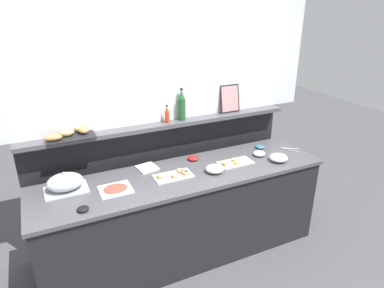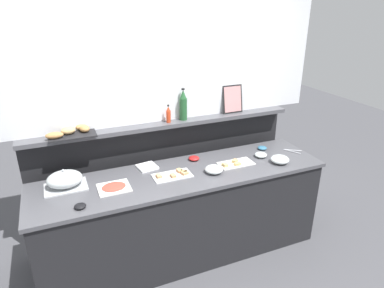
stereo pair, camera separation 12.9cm
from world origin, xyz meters
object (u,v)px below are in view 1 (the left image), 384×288
object	(u,v)px
wine_bottle_green	(182,106)
serving_cloche	(65,183)
serving_tongs	(289,149)
napkin_stack	(147,168)
framed_picture	(230,99)
condiment_bowl_dark	(260,147)
bread_basket	(70,134)
glass_bowl_small	(278,158)
cold_cuts_platter	(116,189)
condiment_bowl_cream	(193,158)
glass_bowl_large	(259,154)
condiment_bowl_teal	(83,209)
sandwich_platter_rear	(174,175)
glass_bowl_medium	(215,169)
hot_sauce_bottle	(167,115)
sandwich_platter_side	(235,163)

from	to	relation	value
wine_bottle_green	serving_cloche	bearing A→B (deg)	-164.61
serving_tongs	napkin_stack	distance (m)	1.49
wine_bottle_green	framed_picture	xyz separation A→B (m)	(0.56, 0.02, 0.00)
condiment_bowl_dark	bread_basket	bearing A→B (deg)	171.64
glass_bowl_small	framed_picture	xyz separation A→B (m)	(-0.18, 0.64, 0.45)
serving_tongs	serving_cloche	bearing A→B (deg)	176.84
cold_cuts_platter	condiment_bowl_cream	bearing A→B (deg)	16.49
wine_bottle_green	glass_bowl_large	bearing A→B (deg)	-34.01
serving_cloche	condiment_bowl_teal	bearing A→B (deg)	-77.83
glass_bowl_large	napkin_stack	bearing A→B (deg)	169.39
condiment_bowl_cream	bread_basket	world-z (taller)	bread_basket
condiment_bowl_dark	serving_cloche	bearing A→B (deg)	-178.82
sandwich_platter_rear	serving_cloche	distance (m)	0.91
condiment_bowl_cream	serving_tongs	world-z (taller)	condiment_bowl_cream
condiment_bowl_teal	wine_bottle_green	xyz separation A→B (m)	(1.10, 0.68, 0.47)
condiment_bowl_dark	glass_bowl_medium	bearing A→B (deg)	-158.57
condiment_bowl_teal	serving_tongs	distance (m)	2.14
wine_bottle_green	napkin_stack	bearing A→B (deg)	-153.12
condiment_bowl_cream	serving_tongs	size ratio (longest dim) A/B	0.64
hot_sauce_bottle	cold_cuts_platter	bearing A→B (deg)	-144.22
condiment_bowl_cream	glass_bowl_small	bearing A→B (deg)	-27.00
napkin_stack	bread_basket	size ratio (longest dim) A/B	0.41
wine_bottle_green	framed_picture	distance (m)	0.56
serving_tongs	framed_picture	distance (m)	0.81
cold_cuts_platter	serving_cloche	distance (m)	0.41
sandwich_platter_side	condiment_bowl_cream	size ratio (longest dim) A/B	3.17
sandwich_platter_side	serving_tongs	size ratio (longest dim) A/B	2.02
glass_bowl_medium	hot_sauce_bottle	bearing A→B (deg)	113.66
sandwich_platter_side	glass_bowl_medium	xyz separation A→B (m)	(-0.26, -0.07, 0.02)
bread_basket	napkin_stack	bearing A→B (deg)	-19.64
sandwich_platter_side	hot_sauce_bottle	distance (m)	0.79
serving_tongs	glass_bowl_large	bearing A→B (deg)	178.82
cold_cuts_platter	bread_basket	bearing A→B (deg)	117.61
napkin_stack	serving_cloche	bearing A→B (deg)	-172.64
glass_bowl_small	condiment_bowl_cream	xyz separation A→B (m)	(-0.73, 0.37, -0.01)
wine_bottle_green	condiment_bowl_dark	bearing A→B (deg)	-20.28
glass_bowl_small	condiment_bowl_cream	world-z (taller)	glass_bowl_small
sandwich_platter_rear	hot_sauce_bottle	bearing A→B (deg)	74.88
glass_bowl_small	wine_bottle_green	world-z (taller)	wine_bottle_green
sandwich_platter_side	serving_cloche	distance (m)	1.52
sandwich_platter_side	bread_basket	xyz separation A→B (m)	(-1.39, 0.47, 0.36)
sandwich_platter_side	framed_picture	distance (m)	0.73
glass_bowl_large	wine_bottle_green	xyz separation A→B (m)	(-0.65, 0.44, 0.46)
cold_cuts_platter	sandwich_platter_side	bearing A→B (deg)	0.20
glass_bowl_small	condiment_bowl_teal	distance (m)	1.84
glass_bowl_small	bread_basket	size ratio (longest dim) A/B	0.42
napkin_stack	glass_bowl_small	bearing A→B (deg)	-17.86
condiment_bowl_dark	serving_tongs	xyz separation A→B (m)	(0.25, -0.16, -0.01)
glass_bowl_small	glass_bowl_medium	bearing A→B (deg)	174.83
sandwich_platter_rear	glass_bowl_large	distance (m)	0.93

